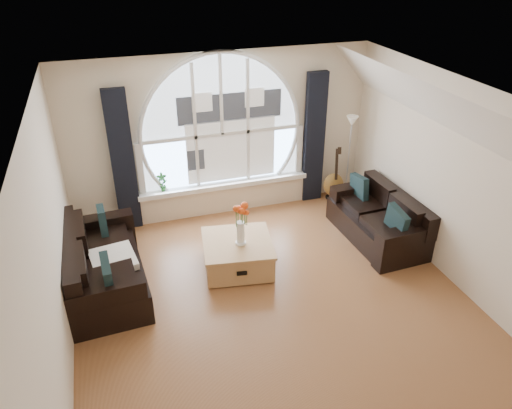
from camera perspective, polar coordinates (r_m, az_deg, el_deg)
name	(u,v)px	position (r m, az deg, el deg)	size (l,w,h in m)	color
ground	(277,308)	(6.46, 2.48, -11.92)	(5.00, 5.50, 0.01)	brown
ceiling	(283,105)	(5.11, 3.13, 11.56)	(5.00, 5.50, 0.01)	silver
wall_back	(221,136)	(8.05, -4.05, 8.00)	(5.00, 0.01, 2.70)	beige
wall_left	(50,256)	(5.45, -22.88, -5.53)	(0.01, 5.50, 2.70)	beige
wall_right	(461,188)	(6.86, 22.77, 1.80)	(0.01, 5.50, 2.70)	beige
attic_slope	(457,116)	(6.31, 22.37, 9.52)	(0.92, 5.50, 0.72)	silver
arched_window	(221,120)	(7.92, -4.07, 9.78)	(2.60, 0.06, 2.15)	silver
window_sill	(225,184)	(8.30, -3.68, 2.34)	(2.90, 0.22, 0.08)	white
window_frame	(222,121)	(7.90, -4.01, 9.71)	(2.76, 0.08, 2.15)	white
neighbor_house	(231,127)	(7.99, -2.95, 9.02)	(1.70, 0.02, 1.50)	silver
curtain_left	(123,162)	(7.82, -15.25, 4.78)	(0.35, 0.12, 2.30)	black
curtain_right	(314,139)	(8.51, 6.79, 7.61)	(0.35, 0.12, 2.30)	black
sofa_left	(104,263)	(6.84, -17.31, -6.56)	(0.95, 1.89, 0.84)	black
sofa_right	(378,216)	(7.80, 14.01, -1.33)	(0.86, 1.71, 0.76)	black
coffee_chest	(238,253)	(7.01, -2.15, -5.70)	(0.97, 0.97, 0.47)	#A37343
throw_blanket	(113,260)	(6.70, -16.30, -6.19)	(0.55, 0.55, 0.10)	silver
vase_flowers	(240,220)	(6.66, -1.84, -1.77)	(0.24, 0.24, 0.70)	white
floor_lamp	(348,161)	(8.61, 10.69, 5.03)	(0.24, 0.24, 1.60)	#B2B2B2
guitar	(334,173)	(8.75, 9.13, 3.64)	(0.36, 0.24, 1.06)	olive
potted_plant	(162,182)	(8.05, -10.88, 2.56)	(0.17, 0.11, 0.32)	#1E6023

